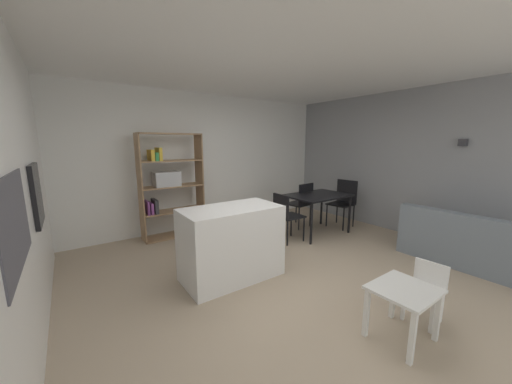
{
  "coord_description": "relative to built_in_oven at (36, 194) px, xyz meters",
  "views": [
    {
      "loc": [
        -2.12,
        -2.47,
        1.73
      ],
      "look_at": [
        0.07,
        0.64,
        1.03
      ],
      "focal_mm": 18.83,
      "sensor_mm": 36.0,
      "label": 1
    }
  ],
  "objects": [
    {
      "name": "cabinet_niche_splashback",
      "position": [
        -0.02,
        -1.27,
        0.03
      ],
      "size": [
        0.01,
        1.01,
        0.58
      ],
      "color": "#4C4C56",
      "rests_on": "ground_plane"
    },
    {
      "name": "wall_sconce_back",
      "position": [
        5.44,
        -1.76,
        0.51
      ],
      "size": [
        0.11,
        0.11,
        0.11
      ],
      "color": "#333338",
      "rests_on": "ground_plane"
    },
    {
      "name": "dining_chair_island_side",
      "position": [
        3.31,
        0.01,
        -0.71
      ],
      "size": [
        0.45,
        0.42,
        0.86
      ],
      "rotation": [
        0.0,
        0.0,
        1.54
      ],
      "color": "black",
      "rests_on": "ground_plane"
    },
    {
      "name": "sofa",
      "position": [
        4.9,
        -2.31,
        -0.94
      ],
      "size": [
        0.89,
        1.92,
        0.78
      ],
      "rotation": [
        0.0,
        0.0,
        1.57
      ],
      "color": "slate",
      "rests_on": "ground_plane"
    },
    {
      "name": "ground_plane",
      "position": [
        2.4,
        -0.92,
        -1.22
      ],
      "size": [
        8.67,
        8.67,
        0.0
      ],
      "primitive_type": "plane",
      "color": "tan"
    },
    {
      "name": "child_table",
      "position": [
        2.56,
        -2.39,
        -0.83
      ],
      "size": [
        0.54,
        0.47,
        0.49
      ],
      "color": "white",
      "rests_on": "ground_plane"
    },
    {
      "name": "child_chair_right",
      "position": [
        3.02,
        -2.39,
        -0.89
      ],
      "size": [
        0.32,
        0.32,
        0.57
      ],
      "rotation": [
        0.0,
        0.0,
        -1.5
      ],
      "color": "white",
      "rests_on": "ground_plane"
    },
    {
      "name": "dining_chair_far",
      "position": [
        4.12,
        0.44,
        -0.66
      ],
      "size": [
        0.47,
        0.48,
        0.93
      ],
      "rotation": [
        0.0,
        0.0,
        3.25
      ],
      "color": "black",
      "rests_on": "ground_plane"
    },
    {
      "name": "dining_chair_window_side",
      "position": [
        4.92,
        0.02,
        -0.65
      ],
      "size": [
        0.49,
        0.5,
        0.96
      ],
      "rotation": [
        0.0,
        0.0,
        -1.46
      ],
      "color": "black",
      "rests_on": "ground_plane"
    },
    {
      "name": "kitchen_island",
      "position": [
        1.9,
        -0.55,
        -0.76
      ],
      "size": [
        1.24,
        0.67,
        0.93
      ],
      "primitive_type": "cube",
      "color": "white",
      "rests_on": "ground_plane"
    },
    {
      "name": "ceiling_slab",
      "position": [
        2.4,
        -0.92,
        1.5
      ],
      "size": [
        6.31,
        5.46,
        0.06
      ],
      "color": "white",
      "rests_on": "ground_plane"
    },
    {
      "name": "back_partition",
      "position": [
        2.4,
        1.78,
        0.12
      ],
      "size": [
        6.31,
        0.06,
        2.69
      ],
      "primitive_type": "cube",
      "color": "white",
      "rests_on": "ground_plane"
    },
    {
      "name": "open_bookshelf",
      "position": [
        1.73,
        1.45,
        -0.22
      ],
      "size": [
        1.11,
        0.37,
        1.89
      ],
      "color": "#997551",
      "rests_on": "ground_plane"
    },
    {
      "name": "dining_table",
      "position": [
        4.11,
        0.01,
        -0.54
      ],
      "size": [
        1.17,
        0.82,
        0.76
      ],
      "color": "black",
      "rests_on": "ground_plane"
    },
    {
      "name": "right_partition_gray",
      "position": [
        5.52,
        -0.92,
        0.12
      ],
      "size": [
        0.06,
        5.46,
        2.69
      ],
      "primitive_type": "cube",
      "color": "gray",
      "rests_on": "ground_plane"
    },
    {
      "name": "built_in_oven",
      "position": [
        0.0,
        0.0,
        0.0
      ],
      "size": [
        0.06,
        0.61,
        0.61
      ],
      "color": "black",
      "rests_on": "ground_plane"
    }
  ]
}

